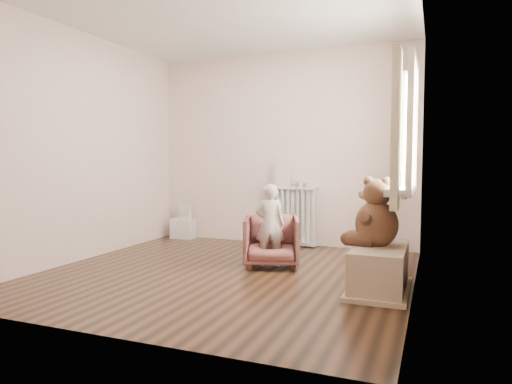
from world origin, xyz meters
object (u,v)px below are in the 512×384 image
(teddy_bear, at_px, (377,214))
(toy_bench, at_px, (379,269))
(child, at_px, (270,225))
(toy_vanity, at_px, (183,220))
(armchair, at_px, (271,241))
(radiator, at_px, (290,217))
(plush_cat, at_px, (403,175))

(teddy_bear, bearing_deg, toy_bench, -50.42)
(child, relative_size, toy_bench, 1.05)
(toy_vanity, xyz_separation_m, child, (1.79, -1.23, 0.18))
(armchair, xyz_separation_m, child, (0.00, -0.05, 0.19))
(radiator, height_order, plush_cat, plush_cat)
(child, bearing_deg, armchair, -108.78)
(radiator, height_order, toy_bench, radiator)
(radiator, distance_m, armchair, 1.23)
(radiator, bearing_deg, toy_vanity, -178.94)
(teddy_bear, bearing_deg, toy_vanity, 155.12)
(radiator, xyz_separation_m, plush_cat, (1.51, -1.11, 0.61))
(toy_vanity, height_order, toy_bench, toy_vanity)
(armchair, relative_size, plush_cat, 2.18)
(toy_vanity, distance_m, armchair, 2.15)
(child, bearing_deg, plush_cat, 167.50)
(armchair, xyz_separation_m, teddy_bear, (1.16, -0.50, 0.40))
(toy_vanity, height_order, armchair, armchair)
(toy_bench, bearing_deg, teddy_bear, 124.73)
(toy_vanity, bearing_deg, child, -34.51)
(plush_cat, bearing_deg, child, 178.36)
(toy_vanity, distance_m, plush_cat, 3.39)
(child, bearing_deg, toy_bench, 138.30)
(radiator, height_order, armchair, radiator)
(toy_vanity, xyz_separation_m, toy_bench, (2.99, -1.74, -0.08))
(toy_bench, xyz_separation_m, plush_cat, (0.14, 0.65, 0.80))
(radiator, xyz_separation_m, armchair, (0.17, -1.21, -0.12))
(child, bearing_deg, radiator, -101.19)
(armchair, height_order, child, child)
(child, height_order, toy_bench, child)
(radiator, relative_size, plush_cat, 2.89)
(radiator, relative_size, armchair, 1.33)
(radiator, height_order, toy_vanity, radiator)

